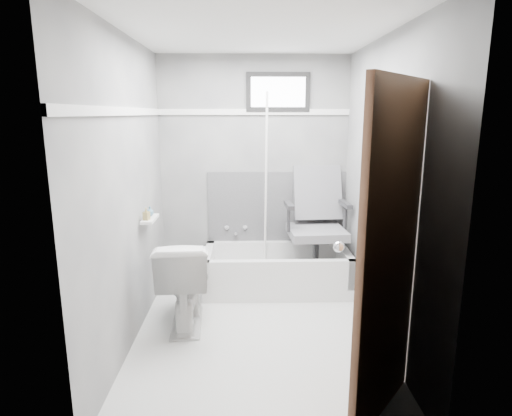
{
  "coord_description": "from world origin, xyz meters",
  "views": [
    {
      "loc": [
        -0.09,
        -3.28,
        1.81
      ],
      "look_at": [
        0.0,
        0.35,
        1.0
      ],
      "focal_mm": 30.0,
      "sensor_mm": 36.0,
      "label": 1
    }
  ],
  "objects_px": {
    "office_chair": "(317,224)",
    "bathtub": "(277,270)",
    "door": "(458,277)",
    "toilet": "(185,282)",
    "soap_bottle_a": "(146,214)",
    "soap_bottle_b": "(150,211)"
  },
  "relations": [
    {
      "from": "office_chair",
      "to": "bathtub",
      "type": "bearing_deg",
      "value": 178.87
    },
    {
      "from": "office_chair",
      "to": "door",
      "type": "relative_size",
      "value": 0.58
    },
    {
      "from": "office_chair",
      "to": "toilet",
      "type": "distance_m",
      "value": 1.5
    },
    {
      "from": "door",
      "to": "bathtub",
      "type": "bearing_deg",
      "value": 108.75
    },
    {
      "from": "soap_bottle_a",
      "to": "soap_bottle_b",
      "type": "bearing_deg",
      "value": 90.0
    },
    {
      "from": "office_chair",
      "to": "soap_bottle_a",
      "type": "height_order",
      "value": "office_chair"
    },
    {
      "from": "door",
      "to": "soap_bottle_a",
      "type": "height_order",
      "value": "door"
    },
    {
      "from": "bathtub",
      "to": "office_chair",
      "type": "relative_size",
      "value": 1.3
    },
    {
      "from": "office_chair",
      "to": "soap_bottle_b",
      "type": "distance_m",
      "value": 1.68
    },
    {
      "from": "toilet",
      "to": "soap_bottle_b",
      "type": "distance_m",
      "value": 0.7
    },
    {
      "from": "toilet",
      "to": "door",
      "type": "xyz_separation_m",
      "value": [
        1.6,
        -1.47,
        0.61
      ]
    },
    {
      "from": "bathtub",
      "to": "soap_bottle_a",
      "type": "distance_m",
      "value": 1.53
    },
    {
      "from": "bathtub",
      "to": "office_chair",
      "type": "bearing_deg",
      "value": 2.46
    },
    {
      "from": "toilet",
      "to": "door",
      "type": "relative_size",
      "value": 0.39
    },
    {
      "from": "toilet",
      "to": "door",
      "type": "distance_m",
      "value": 2.26
    },
    {
      "from": "toilet",
      "to": "soap_bottle_a",
      "type": "height_order",
      "value": "soap_bottle_a"
    },
    {
      "from": "toilet",
      "to": "soap_bottle_a",
      "type": "xyz_separation_m",
      "value": [
        -0.32,
        0.1,
        0.58
      ]
    },
    {
      "from": "office_chair",
      "to": "door",
      "type": "distance_m",
      "value": 2.27
    },
    {
      "from": "office_chair",
      "to": "soap_bottle_b",
      "type": "relative_size",
      "value": 13.73
    },
    {
      "from": "soap_bottle_b",
      "to": "bathtub",
      "type": "bearing_deg",
      "value": 22.95
    },
    {
      "from": "door",
      "to": "office_chair",
      "type": "bearing_deg",
      "value": 98.72
    },
    {
      "from": "bathtub",
      "to": "door",
      "type": "height_order",
      "value": "door"
    }
  ]
}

